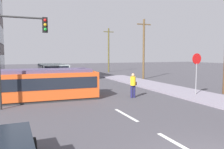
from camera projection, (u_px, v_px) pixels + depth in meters
The scene contains 14 objects.
ground_plane at pixel (99, 100), 14.57m from camera, with size 120.00×120.00×0.00m, color #48464D.
lane_stripe_1 at pixel (180, 146), 7.21m from camera, with size 0.16×2.40×0.01m, color silver.
lane_stripe_2 at pixel (126, 115), 10.89m from camera, with size 0.16×2.40×0.01m, color silver.
lane_stripe_3 at pixel (73, 85), 21.45m from camera, with size 0.16×2.40×0.01m, color silver.
lane_stripe_4 at pixel (62, 79), 26.97m from camera, with size 0.16×2.40×0.01m, color silver.
streetcar_tram at pixel (36, 84), 14.41m from camera, with size 7.86×2.86×1.99m.
city_bus at pixel (53, 72), 23.44m from camera, with size 2.63×5.14×1.93m.
pedestrian_crossing at pixel (133, 84), 15.19m from camera, with size 0.51×0.36×1.67m.
parked_sedan_mid at pixel (6, 84), 17.35m from camera, with size 2.13×4.06×1.19m.
parked_sedan_far at pixel (19, 76), 23.93m from camera, with size 2.13×4.36×1.19m.
stop_sign at pixel (197, 65), 15.60m from camera, with size 0.76×0.07×2.88m.
traffic_light_mast at pixel (19, 43), 12.03m from camera, with size 2.61×0.33×5.13m.
utility_pole_mid at pixel (144, 48), 26.40m from camera, with size 1.80×0.24×7.06m.
utility_pole_far at pixel (109, 49), 37.46m from camera, with size 1.80×0.24×7.31m.
Camera 1 is at (-4.72, -3.60, 2.93)m, focal length 35.89 mm.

